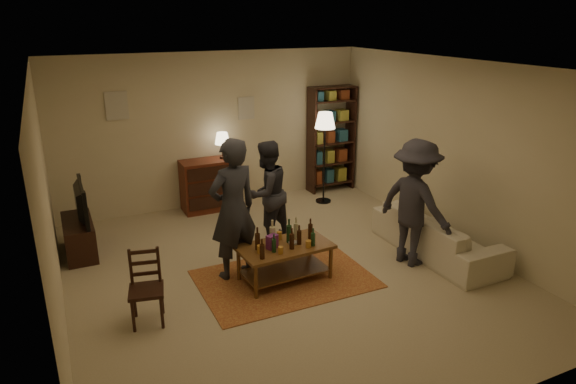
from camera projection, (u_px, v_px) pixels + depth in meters
floor at (286, 272)px, 6.90m from camera, size 6.00×6.00×0.00m
room_shell at (176, 107)px, 8.59m from camera, size 6.00×6.00×6.00m
rug at (285, 279)px, 6.71m from camera, size 2.20×1.50×0.01m
coffee_table at (284, 250)px, 6.57m from camera, size 1.22×0.71×0.83m
dining_chair at (146, 285)px, 5.68m from camera, size 0.44×0.44×0.86m
tv_stand at (78, 228)px, 7.33m from camera, size 0.40×1.00×1.06m
dresser at (211, 183)px, 8.98m from camera, size 1.00×0.50×1.36m
bookshelf at (331, 138)px, 9.84m from camera, size 0.90×0.34×2.02m
floor_lamp at (325, 127)px, 9.03m from camera, size 0.36×0.36×1.66m
sofa at (437, 234)px, 7.34m from camera, size 0.81×2.08×0.61m
person_left at (233, 210)px, 6.51m from camera, size 0.76×0.59×1.87m
person_right at (267, 193)px, 7.57m from camera, size 0.93×0.84×1.57m
person_by_sofa at (415, 203)px, 6.90m from camera, size 0.89×1.25×1.75m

